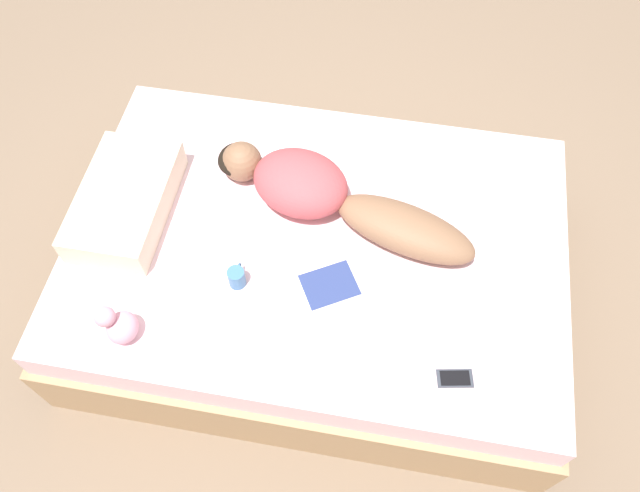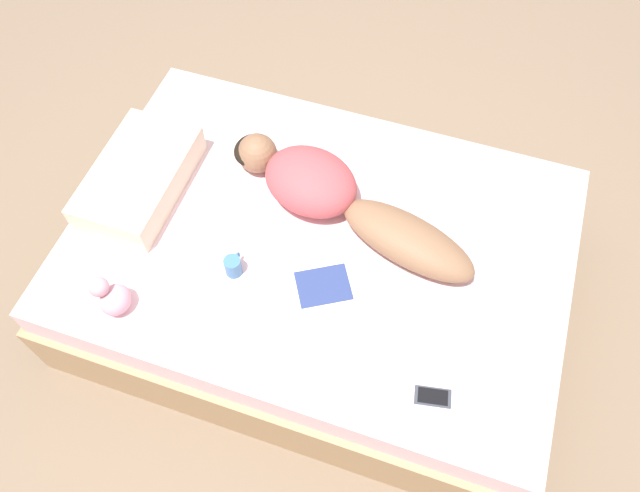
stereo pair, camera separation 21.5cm
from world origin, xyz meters
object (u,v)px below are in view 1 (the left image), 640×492
person (327,195)px  open_magazine (341,311)px  coffee_mug (237,277)px  cell_phone (455,378)px

person → open_magazine: size_ratio=1.98×
coffee_mug → cell_phone: bearing=-106.0°
person → cell_phone: 0.97m
person → cell_phone: (-0.72, -0.63, -0.09)m
open_magazine → coffee_mug: coffee_mug is taller
coffee_mug → cell_phone: size_ratio=0.70×
person → open_magazine: 0.54m
person → open_magazine: bearing=-148.0°
cell_phone → open_magazine: bearing=56.3°
person → coffee_mug: 0.55m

